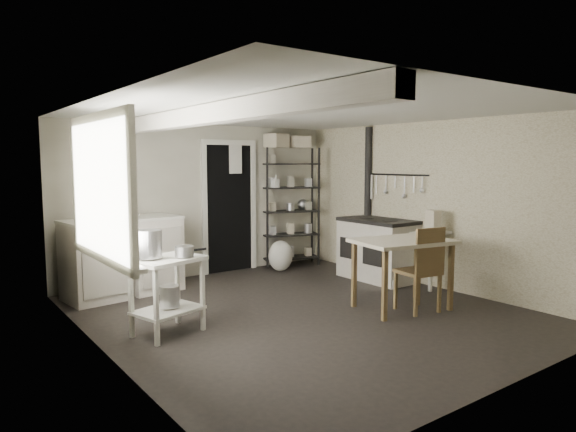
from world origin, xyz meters
TOP-DOWN VIEW (x-y plane):
  - floor at (0.00, 0.00)m, footprint 5.00×5.00m
  - ceiling at (0.00, 0.00)m, footprint 5.00×5.00m
  - wall_back at (0.00, 2.50)m, footprint 4.50×0.02m
  - wall_front at (0.00, -2.50)m, footprint 4.50×0.02m
  - wall_left at (-2.25, 0.00)m, footprint 0.02×5.00m
  - wall_right at (2.25, 0.00)m, footprint 0.02×5.00m
  - window at (-2.22, 0.20)m, footprint 0.12×1.76m
  - doorway at (0.45, 2.47)m, footprint 0.96×0.10m
  - ceiling_beam at (-1.20, 0.00)m, footprint 0.18×5.00m
  - wallpaper_panel at (2.24, 0.00)m, footprint 0.01×5.00m
  - utensil_rail at (2.19, 0.60)m, footprint 0.06×1.20m
  - prep_table at (-1.57, 0.23)m, footprint 0.79×0.66m
  - stockpot at (-1.74, 0.25)m, footprint 0.29×0.29m
  - saucepan at (-1.42, 0.13)m, footprint 0.24×0.24m
  - bucket at (-1.54, 0.23)m, footprint 0.25×0.25m
  - base_cabinets at (-1.41, 2.02)m, footprint 1.61×0.85m
  - mixing_bowl at (-1.34, 1.92)m, footprint 0.32×0.32m
  - counter_cup at (-1.80, 1.89)m, footprint 0.12×0.12m
  - shelf_rack at (1.53, 2.31)m, footprint 1.00×0.64m
  - shelf_jar at (1.22, 2.29)m, footprint 0.10×0.10m
  - storage_box_a at (1.27, 2.34)m, footprint 0.38×0.35m
  - storage_box_b at (1.69, 2.25)m, footprint 0.36×0.35m
  - stove at (1.92, 0.68)m, footprint 0.64×1.14m
  - stovepipe at (2.19, 1.16)m, footprint 0.15×0.15m
  - side_ledge at (1.95, -0.26)m, footprint 0.55×0.31m
  - oats_box at (1.95, -0.29)m, footprint 0.16×0.22m
  - work_table at (1.03, -0.57)m, footprint 1.22×0.96m
  - table_cup at (1.27, -0.73)m, footprint 0.11×0.11m
  - chair at (1.11, -0.74)m, footprint 0.47×0.49m
  - flour_sack at (1.10, 1.99)m, footprint 0.51×0.47m
  - floor_crock at (1.68, 0.13)m, footprint 0.12×0.12m

SIDE VIEW (x-z plane):
  - floor at x=0.00m, z-range 0.00..0.00m
  - floor_crock at x=1.68m, z-range 0.01..0.14m
  - flour_sack at x=1.10m, z-range -0.01..0.49m
  - work_table at x=1.03m, z-range -0.04..0.80m
  - bucket at x=-1.54m, z-range 0.28..0.49m
  - prep_table at x=-1.57m, z-range 0.01..0.79m
  - side_ledge at x=1.95m, z-range 0.02..0.84m
  - stove at x=1.92m, z-range -0.01..0.89m
  - base_cabinets at x=-1.41m, z-range -0.05..0.97m
  - chair at x=1.11m, z-range -0.02..0.99m
  - table_cup at x=1.27m, z-range 0.76..0.85m
  - saucepan at x=-1.42m, z-range 0.80..0.90m
  - stockpot at x=-1.74m, z-range 0.80..1.08m
  - shelf_rack at x=1.53m, z-range -0.04..1.94m
  - mixing_bowl at x=-1.34m, z-range 0.92..0.99m
  - counter_cup at x=-1.80m, z-range 0.92..1.02m
  - doorway at x=0.45m, z-range -0.04..2.04m
  - oats_box at x=1.95m, z-range 0.87..1.15m
  - wall_back at x=0.00m, z-range 0.00..2.30m
  - wall_front at x=0.00m, z-range 0.00..2.30m
  - wall_left at x=-2.25m, z-range 0.00..2.30m
  - wall_right at x=2.25m, z-range 0.00..2.30m
  - wallpaper_panel at x=2.24m, z-range 0.00..2.30m
  - shelf_jar at x=1.22m, z-range 1.27..1.47m
  - window at x=-2.22m, z-range 0.86..2.14m
  - utensil_rail at x=2.19m, z-range 1.33..1.77m
  - stovepipe at x=2.19m, z-range 0.83..2.35m
  - storage_box_b at x=1.69m, z-range 1.89..2.09m
  - storage_box_a at x=1.27m, z-range 1.90..2.12m
  - ceiling_beam at x=-1.20m, z-range 2.11..2.29m
  - ceiling at x=0.00m, z-range 2.30..2.30m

